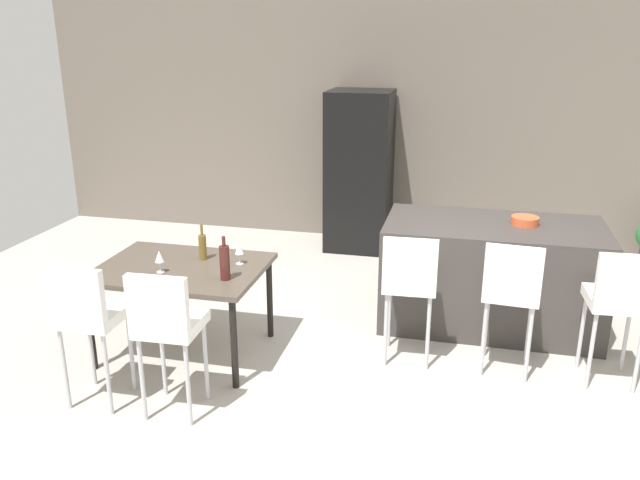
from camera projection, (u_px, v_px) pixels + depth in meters
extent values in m
plane|color=#ADA89E|center=(418.00, 366.00, 4.94)|extent=(10.00, 10.00, 0.00)
cube|color=#665B51|center=(448.00, 123.00, 7.39)|extent=(10.00, 0.12, 2.90)
cube|color=#383330|center=(491.00, 274.00, 5.53)|extent=(1.84, 0.95, 0.92)
cube|color=white|center=(410.00, 282.00, 4.87)|extent=(0.42, 0.42, 0.08)
cube|color=white|center=(410.00, 262.00, 4.64)|extent=(0.40, 0.08, 0.36)
cylinder|color=#B2B2B7|center=(389.00, 312.00, 5.16)|extent=(0.03, 0.03, 0.61)
cylinder|color=#B2B2B7|center=(429.00, 315.00, 5.10)|extent=(0.03, 0.03, 0.61)
cylinder|color=#B2B2B7|center=(386.00, 330.00, 4.86)|extent=(0.03, 0.03, 0.61)
cylinder|color=#B2B2B7|center=(428.00, 333.00, 4.80)|extent=(0.03, 0.03, 0.61)
cube|color=white|center=(511.00, 290.00, 4.71)|extent=(0.43, 0.43, 0.08)
cube|color=white|center=(513.00, 271.00, 4.48)|extent=(0.40, 0.09, 0.36)
cylinder|color=#B2B2B7|center=(487.00, 321.00, 5.01)|extent=(0.03, 0.03, 0.61)
cylinder|color=#B2B2B7|center=(529.00, 326.00, 4.91)|extent=(0.03, 0.03, 0.61)
cylinder|color=#B2B2B7|center=(484.00, 339.00, 4.72)|extent=(0.03, 0.03, 0.61)
cylinder|color=#B2B2B7|center=(529.00, 345.00, 4.62)|extent=(0.03, 0.03, 0.61)
cube|color=white|center=(616.00, 300.00, 4.55)|extent=(0.42, 0.42, 0.08)
cube|color=white|center=(627.00, 280.00, 4.32)|extent=(0.40, 0.08, 0.36)
cylinder|color=#B2B2B7|center=(582.00, 331.00, 4.83)|extent=(0.03, 0.03, 0.61)
cylinder|color=#B2B2B7|center=(626.00, 335.00, 4.78)|extent=(0.03, 0.03, 0.61)
cylinder|color=#B2B2B7|center=(591.00, 351.00, 4.53)|extent=(0.03, 0.03, 0.61)
cylinder|color=#B2B2B7|center=(639.00, 355.00, 4.48)|extent=(0.03, 0.03, 0.61)
cube|color=#4C4238|center=(181.00, 269.00, 4.94)|extent=(1.28, 0.96, 0.04)
cylinder|color=black|center=(144.00, 286.00, 5.57)|extent=(0.05, 0.05, 0.70)
cylinder|color=black|center=(270.00, 298.00, 5.31)|extent=(0.05, 0.05, 0.70)
cylinder|color=black|center=(90.00, 327.00, 4.80)|extent=(0.05, 0.05, 0.70)
cylinder|color=black|center=(234.00, 344.00, 4.54)|extent=(0.05, 0.05, 0.70)
cube|color=white|center=(93.00, 315.00, 4.30)|extent=(0.40, 0.40, 0.08)
cube|color=white|center=(75.00, 295.00, 4.08)|extent=(0.40, 0.06, 0.36)
cylinder|color=#B2B2B7|center=(91.00, 347.00, 4.59)|extent=(0.03, 0.03, 0.61)
cylinder|color=#B2B2B7|center=(131.00, 352.00, 4.53)|extent=(0.03, 0.03, 0.61)
cylinder|color=#B2B2B7|center=(65.00, 369.00, 4.30)|extent=(0.03, 0.03, 0.61)
cylinder|color=#B2B2B7|center=(107.00, 374.00, 4.23)|extent=(0.03, 0.03, 0.61)
cube|color=white|center=(171.00, 324.00, 4.18)|extent=(0.42, 0.42, 0.08)
cube|color=white|center=(157.00, 303.00, 3.95)|extent=(0.40, 0.08, 0.36)
cylinder|color=#B2B2B7|center=(163.00, 356.00, 4.47)|extent=(0.03, 0.03, 0.61)
cylinder|color=#B2B2B7|center=(206.00, 361.00, 4.41)|extent=(0.03, 0.03, 0.61)
cylinder|color=#B2B2B7|center=(142.00, 380.00, 4.17)|extent=(0.03, 0.03, 0.61)
cylinder|color=#B2B2B7|center=(188.00, 385.00, 4.11)|extent=(0.03, 0.03, 0.61)
cylinder|color=#471E19|center=(225.00, 263.00, 4.63)|extent=(0.07, 0.07, 0.26)
cylinder|color=#471E19|center=(224.00, 241.00, 4.58)|extent=(0.03, 0.03, 0.07)
cylinder|color=brown|center=(203.00, 247.00, 5.05)|extent=(0.06, 0.06, 0.20)
cylinder|color=brown|center=(202.00, 230.00, 5.00)|extent=(0.02, 0.02, 0.09)
cylinder|color=silver|center=(161.00, 272.00, 4.81)|extent=(0.06, 0.06, 0.00)
cylinder|color=silver|center=(160.00, 267.00, 4.80)|extent=(0.01, 0.01, 0.08)
cone|color=silver|center=(159.00, 256.00, 4.77)|extent=(0.07, 0.07, 0.09)
cylinder|color=silver|center=(240.00, 264.00, 4.98)|extent=(0.06, 0.06, 0.00)
cylinder|color=silver|center=(240.00, 259.00, 4.97)|extent=(0.01, 0.01, 0.08)
cone|color=silver|center=(239.00, 248.00, 4.94)|extent=(0.07, 0.07, 0.09)
cube|color=black|center=(359.00, 171.00, 7.37)|extent=(0.72, 0.68, 1.84)
cylinder|color=#C6512D|center=(525.00, 221.00, 5.35)|extent=(0.23, 0.23, 0.07)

